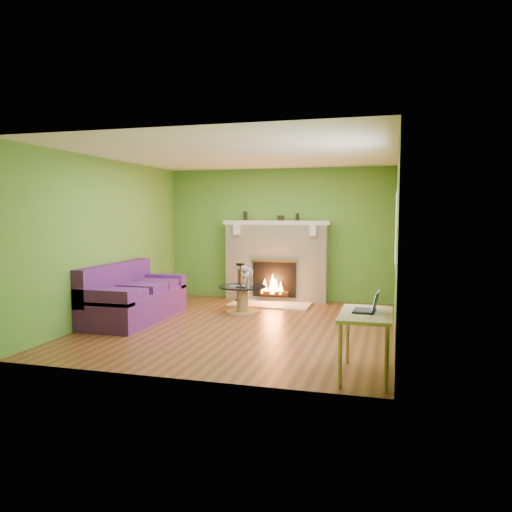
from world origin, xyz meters
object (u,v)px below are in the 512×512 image
Objects in this scene: coffee_table at (243,297)px; cat at (248,275)px; desk at (366,321)px; sofa at (132,298)px.

cat reaches higher than coffee_table.
desk is (2.25, -2.91, 0.33)m from coffee_table.
desk is at bearing -26.12° from sofa.
desk reaches higher than coffee_table.
cat is at bearing 126.20° from desk.
desk is 1.52× the size of cat.
sofa is 1.88m from coffee_table.
sofa is 2.19× the size of desk.
coffee_table is at bearing -152.06° from cat.
coffee_table is 0.89× the size of desk.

